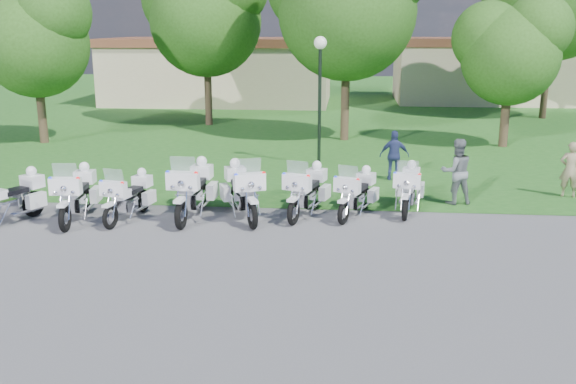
# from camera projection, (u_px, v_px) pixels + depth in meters

# --- Properties ---
(ground) EXTENTS (100.00, 100.00, 0.00)m
(ground) POSITION_uv_depth(u_px,v_px,m) (246.00, 244.00, 14.78)
(ground) COLOR #57565C
(ground) RESTS_ON ground
(grass_lawn) EXTENTS (100.00, 48.00, 0.01)m
(grass_lawn) POSITION_uv_depth(u_px,v_px,m) (312.00, 105.00, 40.80)
(grass_lawn) COLOR #205B1C
(grass_lawn) RESTS_ON ground
(motorcycle_0) EXTENTS (1.42, 2.28, 1.64)m
(motorcycle_0) POSITION_uv_depth(u_px,v_px,m) (8.00, 197.00, 16.14)
(motorcycle_0) COLOR black
(motorcycle_0) RESTS_ON ground
(motorcycle_1) EXTENTS (0.96, 2.47, 1.66)m
(motorcycle_1) POSITION_uv_depth(u_px,v_px,m) (77.00, 194.00, 16.47)
(motorcycle_1) COLOR black
(motorcycle_1) RESTS_ON ground
(motorcycle_2) EXTENTS (1.01, 2.18, 1.48)m
(motorcycle_2) POSITION_uv_depth(u_px,v_px,m) (129.00, 196.00, 16.56)
(motorcycle_2) COLOR black
(motorcycle_2) RESTS_ON ground
(motorcycle_3) EXTENTS (0.95, 2.65, 1.78)m
(motorcycle_3) POSITION_uv_depth(u_px,v_px,m) (193.00, 189.00, 16.72)
(motorcycle_3) COLOR black
(motorcycle_3) RESTS_ON ground
(motorcycle_4) EXTENTS (1.46, 2.44, 1.73)m
(motorcycle_4) POSITION_uv_depth(u_px,v_px,m) (242.00, 190.00, 16.69)
(motorcycle_4) COLOR black
(motorcycle_4) RESTS_ON ground
(motorcycle_5) EXTENTS (1.21, 2.33, 1.61)m
(motorcycle_5) POSITION_uv_depth(u_px,v_px,m) (307.00, 190.00, 16.92)
(motorcycle_5) COLOR black
(motorcycle_5) RESTS_ON ground
(motorcycle_6) EXTENTS (1.23, 2.11, 1.49)m
(motorcycle_6) POSITION_uv_depth(u_px,v_px,m) (357.00, 192.00, 16.87)
(motorcycle_6) COLOR black
(motorcycle_6) RESTS_ON ground
(motorcycle_7) EXTENTS (0.99, 2.27, 1.54)m
(motorcycle_7) POSITION_uv_depth(u_px,v_px,m) (409.00, 188.00, 17.27)
(motorcycle_7) COLOR black
(motorcycle_7) RESTS_ON ground
(lamp_post) EXTENTS (0.44, 0.44, 4.53)m
(lamp_post) POSITION_uv_depth(u_px,v_px,m) (320.00, 70.00, 22.11)
(lamp_post) COLOR black
(lamp_post) RESTS_ON ground
(tree_0) EXTENTS (5.18, 4.42, 6.91)m
(tree_0) POSITION_uv_depth(u_px,v_px,m) (34.00, 33.00, 26.43)
(tree_0) COLOR #38281C
(tree_0) RESTS_ON ground
(tree_1) EXTENTS (6.39, 5.45, 8.52)m
(tree_1) POSITION_uv_depth(u_px,v_px,m) (205.00, 9.00, 31.14)
(tree_1) COLOR #38281C
(tree_1) RESTS_ON ground
(tree_3) EXTENTS (4.59, 3.92, 6.12)m
(tree_3) POSITION_uv_depth(u_px,v_px,m) (510.00, 47.00, 25.68)
(tree_3) COLOR #38281C
(tree_3) RESTS_ON ground
(building_west) EXTENTS (14.56, 8.32, 4.10)m
(building_west) POSITION_uv_depth(u_px,v_px,m) (221.00, 70.00, 41.78)
(building_west) COLOR tan
(building_west) RESTS_ON ground
(building_east) EXTENTS (11.44, 7.28, 4.10)m
(building_east) POSITION_uv_depth(u_px,v_px,m) (481.00, 70.00, 42.19)
(building_east) COLOR tan
(building_east) RESTS_ON ground
(bystander_a) EXTENTS (0.66, 0.49, 1.64)m
(bystander_a) POSITION_uv_depth(u_px,v_px,m) (570.00, 170.00, 18.64)
(bystander_a) COLOR gray
(bystander_a) RESTS_ON ground
(bystander_b) EXTENTS (1.02, 0.86, 1.85)m
(bystander_b) POSITION_uv_depth(u_px,v_px,m) (456.00, 172.00, 17.90)
(bystander_b) COLOR slate
(bystander_b) RESTS_ON ground
(bystander_c) EXTENTS (0.95, 0.41, 1.61)m
(bystander_c) POSITION_uv_depth(u_px,v_px,m) (394.00, 156.00, 20.70)
(bystander_c) COLOR navy
(bystander_c) RESTS_ON ground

